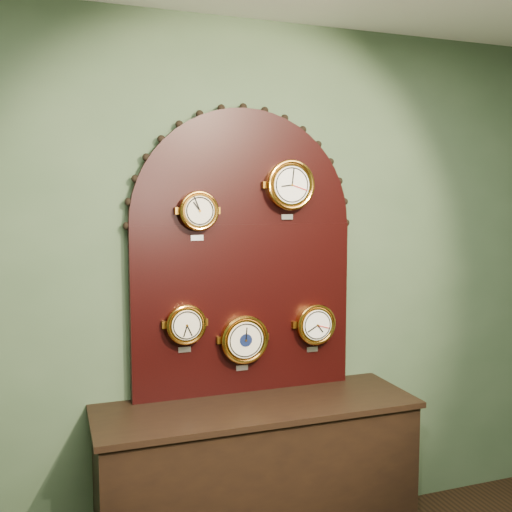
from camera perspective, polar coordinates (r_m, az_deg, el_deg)
name	(u,v)px	position (r m, az deg, el deg)	size (l,w,h in m)	color
wall_back	(241,285)	(3.16, -1.51, -2.84)	(4.00, 4.00, 0.00)	#3F553A
shop_counter	(257,485)	(3.22, 0.13, -21.44)	(1.60, 0.50, 0.80)	black
display_board	(243,244)	(3.08, -1.23, 1.19)	(1.26, 0.06, 1.53)	black
roman_clock	(198,211)	(2.94, -5.66, 4.41)	(0.20, 0.08, 0.25)	orange
arabic_clock	(290,185)	(3.09, 3.31, 6.93)	(0.27, 0.08, 0.32)	orange
hygrometer	(186,324)	(2.99, -6.90, -6.62)	(0.21, 0.08, 0.26)	orange
barometer	(244,339)	(3.09, -1.19, -8.11)	(0.26, 0.08, 0.31)	orange
tide_clock	(315,324)	(3.23, 5.79, -6.64)	(0.23, 0.08, 0.28)	orange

